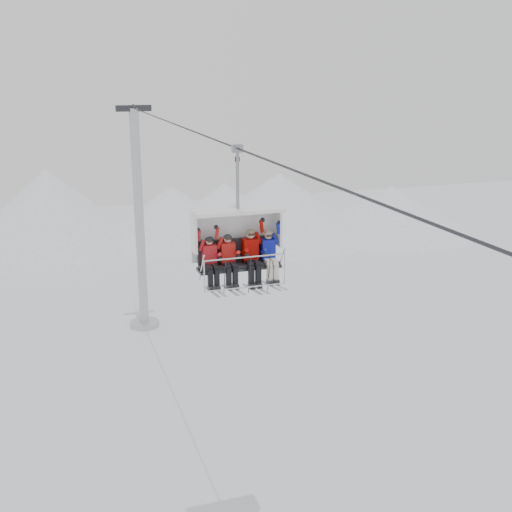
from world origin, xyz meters
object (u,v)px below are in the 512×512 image
object	(u,v)px
chairlift_carrier	(237,237)
skier_far_left	(210,260)
skier_center_right	(251,254)
lift_tower_right	(140,236)
skier_center_left	(229,258)
skier_far_right	(269,254)

from	to	relation	value
chairlift_carrier	skier_far_left	bearing A→B (deg)	-160.19
skier_far_left	skier_center_right	size ratio (longest dim) A/B	0.96
skier_far_left	skier_center_right	xyz separation A→B (m)	(1.22, 0.01, 0.05)
lift_tower_right	skier_center_right	size ratio (longest dim) A/B	7.69
skier_center_right	skier_far_left	bearing A→B (deg)	-179.38
skier_far_left	skier_center_left	size ratio (longest dim) A/B	1.00
skier_far_left	skier_center_left	xyz separation A→B (m)	(0.54, 0.00, 0.01)
skier_far_right	lift_tower_right	bearing A→B (deg)	92.49
skier_center_right	skier_far_right	xyz separation A→B (m)	(0.55, -0.01, -0.04)
chairlift_carrier	skier_far_right	world-z (taller)	chairlift_carrier
lift_tower_right	skier_far_left	size ratio (longest dim) A/B	7.99
skier_center_left	skier_center_right	world-z (taller)	skier_center_right
chairlift_carrier	skier_far_left	world-z (taller)	chairlift_carrier
skier_center_left	skier_far_right	world-z (taller)	skier_center_left
skier_far_right	skier_center_right	bearing A→B (deg)	178.87
lift_tower_right	skier_center_right	world-z (taller)	lift_tower_right
skier_far_right	skier_far_left	bearing A→B (deg)	-179.92
skier_center_left	skier_center_right	size ratio (longest dim) A/B	0.96
lift_tower_right	skier_far_right	size ratio (longest dim) A/B	7.99
lift_tower_right	chairlift_carrier	world-z (taller)	lift_tower_right
lift_tower_right	skier_far_right	bearing A→B (deg)	-87.51
skier_center_left	skier_far_left	bearing A→B (deg)	-179.64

